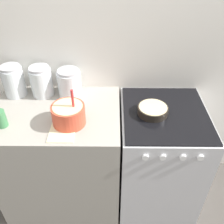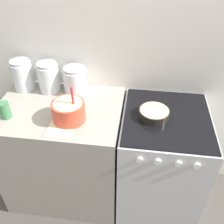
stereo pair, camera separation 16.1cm
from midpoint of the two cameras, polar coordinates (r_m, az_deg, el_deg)
name	(u,v)px [view 2 (the right image)]	position (r m, az deg, el deg)	size (l,w,h in m)	color
wall_back	(127,50)	(1.86, 5.96, 13.83)	(4.78, 0.05, 2.40)	white
countertop_cabinet	(65,152)	(2.07, -8.48, -9.10)	(0.89, 0.65, 0.90)	#9E998E
stove	(160,162)	(2.03, 13.11, -11.07)	(0.60, 0.67, 0.90)	silver
mixing_bowl	(69,110)	(1.61, -7.11, 0.28)	(0.21, 0.21, 0.25)	#D84C33
baking_pan	(154,113)	(1.69, 12.29, -0.35)	(0.21, 0.21, 0.05)	black
storage_jar_left	(23,77)	(2.00, -17.53, 7.62)	(0.16, 0.16, 0.23)	silver
storage_jar_middle	(49,79)	(1.93, -11.94, 7.35)	(0.16, 0.16, 0.23)	silver
storage_jar_right	(75,82)	(1.88, -5.98, 6.78)	(0.17, 0.17, 0.20)	silver
tin_can	(5,110)	(1.75, -20.94, 0.29)	(0.07, 0.07, 0.12)	#3F7F4C
recipe_page	(62,125)	(1.62, -8.59, -3.10)	(0.16, 0.24, 0.01)	beige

